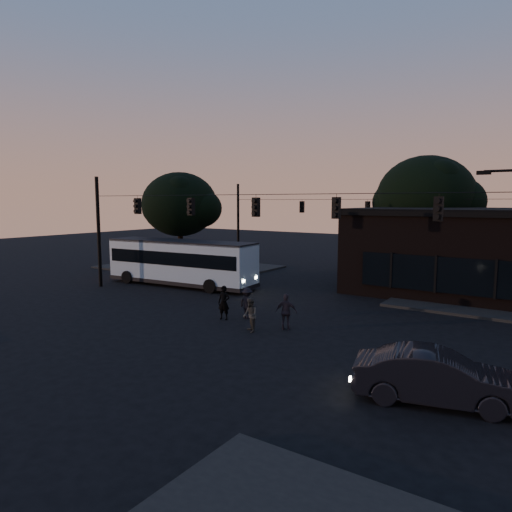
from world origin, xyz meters
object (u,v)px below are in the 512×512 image
Objects in this scene: bus at (181,260)px; pedestrian_c at (286,312)px; building at (481,251)px; car at (438,377)px; pedestrian_a at (224,303)px; pedestrian_d at (247,303)px; pedestrian_b at (250,315)px.

bus reaches higher than pedestrian_c.
bus is at bearing -154.12° from building.
car is 2.81× the size of pedestrian_c.
pedestrian_d is at bearing 32.68° from pedestrian_a.
bus is 7.23× the size of pedestrian_d.
pedestrian_d is at bearing -32.90° from bus.
building is 15.33m from pedestrian_c.
car is (1.56, -18.10, -1.93)m from building.
pedestrian_b is (10.54, -6.63, -0.99)m from bus.
bus is (-17.66, -8.57, -0.94)m from building.
pedestrian_b is at bearing 23.69° from pedestrian_c.
car is at bearing 129.91° from pedestrian_c.
car is 11.69m from pedestrian_a.
building is at bearing 44.86° from pedestrian_a.
pedestrian_d is (9.05, -4.77, -0.98)m from bus.
bus reaches higher than pedestrian_b.
pedestrian_c is at bearing -9.04° from pedestrian_a.
building is 1.36× the size of bus.
bus is 10.28m from pedestrian_d.
pedestrian_a is 1.08× the size of pedestrian_d.
pedestrian_b is 2.38m from pedestrian_d.
pedestrian_b is 0.92× the size of pedestrian_c.
pedestrian_b is at bearing -35.54° from pedestrian_a.
building is 9.97× the size of pedestrian_b.
building reaches higher than car.
car is at bearing -31.14° from pedestrian_a.
pedestrian_a is (-11.01, 3.95, 0.07)m from car.
bus is at bearing -12.57° from pedestrian_d.
building is at bearing 20.79° from bus.
pedestrian_d is at bearing 50.16° from car.
pedestrian_c is at bearing -178.82° from pedestrian_d.
bus reaches higher than car.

